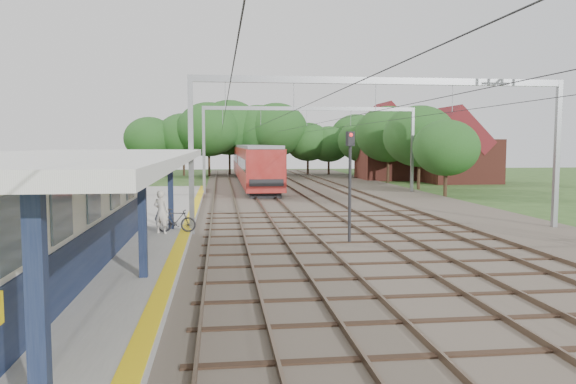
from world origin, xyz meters
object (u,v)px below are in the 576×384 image
signal_post (350,173)px  person (161,212)px  bicycle (176,220)px  train (252,163)px

signal_post → person: bearing=145.3°
bicycle → person: bearing=117.5°
person → train: (5.69, 34.07, 0.88)m
bicycle → train: bearing=-1.1°
train → signal_post: signal_post is taller
bicycle → signal_post: size_ratio=0.36×
train → signal_post: size_ratio=8.00×
person → signal_post: 7.91m
signal_post → bicycle: bearing=142.6°
train → person: bearing=-99.5°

